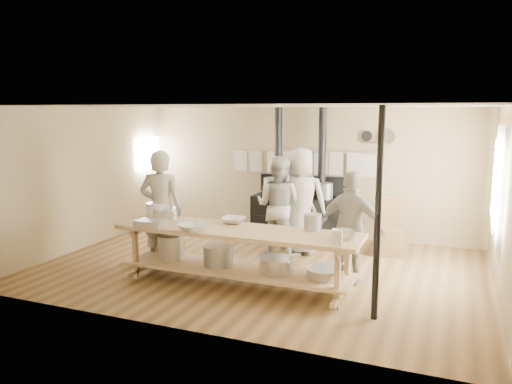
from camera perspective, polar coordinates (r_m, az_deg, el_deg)
ground at (r=8.23m, az=0.42°, el=-8.65°), size 7.00×7.00×0.00m
room_shell at (r=7.88m, az=0.43°, el=2.65°), size 7.00×7.00×7.00m
window_right at (r=7.97m, az=26.06°, el=0.89°), size 0.09×1.50×1.65m
left_opening at (r=11.27m, az=-12.27°, el=4.32°), size 0.00×0.90×0.90m
stove at (r=10.03m, az=4.85°, el=-2.32°), size 1.90×0.75×2.60m
towel_rail at (r=10.15m, az=5.44°, el=3.67°), size 3.00×0.04×0.47m
back_wall_shelf at (r=9.83m, az=13.78°, el=5.93°), size 0.63×0.14×0.32m
prep_table at (r=7.29m, az=-2.26°, el=-6.76°), size 3.60×0.90×0.85m
support_post at (r=6.11m, az=13.77°, el=-2.62°), size 0.08×0.08×2.60m
cook_far_left at (r=8.17m, az=-10.76°, el=-1.96°), size 0.79×0.62×1.92m
cook_left at (r=8.74m, az=2.60°, el=-1.61°), size 0.93×0.76×1.77m
cook_center at (r=8.84m, az=5.09°, el=-1.04°), size 1.02×0.75×1.91m
cook_right at (r=7.41m, az=10.83°, el=-4.10°), size 1.03×0.53×1.68m
cook_by_window at (r=9.52m, az=4.38°, el=-1.50°), size 1.02×0.64×1.52m
chair at (r=9.21m, az=14.88°, el=-5.05°), size 0.58×0.58×1.03m
bowl_white_a at (r=7.14m, az=-7.33°, el=-4.03°), size 0.50×0.50×0.09m
bowl_steel_a at (r=8.20m, az=-11.19°, el=-2.40°), size 0.41×0.41×0.09m
bowl_white_b at (r=7.56m, az=-2.57°, el=-3.25°), size 0.40×0.40×0.09m
bowl_steel_b at (r=6.74m, az=10.02°, el=-4.83°), size 0.42×0.42×0.11m
roasting_pan at (r=7.50m, az=-11.91°, el=-3.52°), size 0.43×0.29×0.10m
mixing_bowl_large at (r=8.11m, az=-10.20°, el=-2.33°), size 0.46×0.46×0.14m
bucket_galv at (r=7.13m, az=6.50°, el=-3.45°), size 0.26×0.26×0.24m
deep_bowl_enamel at (r=8.19m, az=-11.21°, el=-1.97°), size 0.44×0.44×0.22m
pitcher at (r=6.39m, az=9.36°, el=-5.19°), size 0.14×0.14×0.20m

